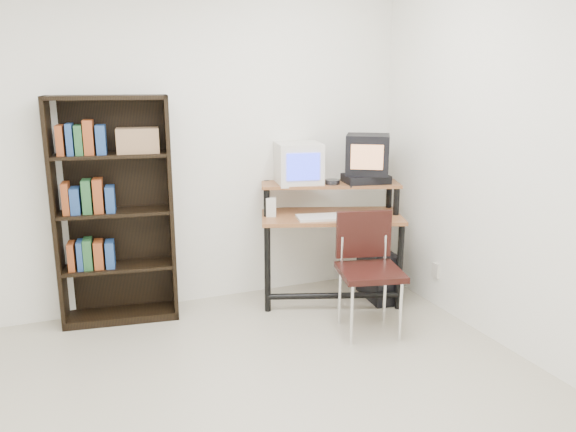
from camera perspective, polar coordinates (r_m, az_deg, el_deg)
name	(u,v)px	position (r m, az deg, el deg)	size (l,w,h in m)	color
back_wall	(167,148)	(4.53, -12.23, 6.81)	(4.00, 0.01, 2.60)	white
right_wall	(566,170)	(3.71, 26.44, 4.18)	(0.01, 4.00, 2.60)	white
computer_desk	(331,220)	(4.67, 4.37, -0.44)	(1.27, 0.92, 0.98)	brown
crt_monitor	(298,163)	(4.67, 1.05, 5.36)	(0.42, 0.42, 0.34)	silver
vcr	(366,179)	(4.72, 7.90, 3.71)	(0.36, 0.26, 0.08)	black
crt_tv	(368,154)	(4.73, 8.09, 6.22)	(0.47, 0.47, 0.33)	black
cd_spindle	(332,183)	(4.63, 4.54, 3.40)	(0.12, 0.12, 0.05)	#26262B
keyboard	(326,218)	(4.51, 3.91, -0.20)	(0.47, 0.21, 0.04)	silver
mousepad	(370,219)	(4.59, 8.30, -0.27)	(0.22, 0.18, 0.01)	black
mouse	(368,217)	(4.57, 8.15, -0.07)	(0.10, 0.06, 0.03)	white
desk_speaker	(271,208)	(4.56, -1.73, 0.84)	(0.08, 0.07, 0.17)	silver
pc_tower	(378,274)	(4.85, 9.10, -5.87)	(0.20, 0.45, 0.42)	black
school_chair	(368,259)	(4.16, 8.09, -4.38)	(0.53, 0.53, 0.88)	black
bookshelf	(114,208)	(4.40, -17.23, 0.77)	(0.89, 0.40, 1.71)	black
wall_outlet	(436,270)	(4.77, 14.76, -5.36)	(0.02, 0.08, 0.12)	beige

